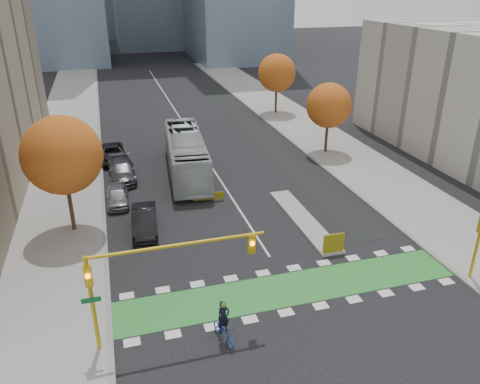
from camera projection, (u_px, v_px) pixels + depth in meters
ground at (301, 305)px, 25.29m from camera, size 300.00×300.00×0.00m
sidewalk_west at (59, 188)px, 39.33m from camera, size 7.00×120.00×0.15m
sidewalk_east at (348, 157)px, 46.18m from camera, size 7.00×120.00×0.15m
curb_west at (102, 183)px, 40.22m from camera, size 0.30×120.00×0.16m
curb_east at (315, 161)px, 45.29m from camera, size 0.30×120.00×0.16m
bike_crossing at (290, 288)px, 26.60m from camera, size 20.00×3.00×0.01m
centre_line at (179, 116)px, 60.28m from camera, size 0.15×70.00×0.01m
bike_lane_paint at (259, 134)px, 53.43m from camera, size 2.50×50.00×0.01m
median_island at (303, 219)px, 34.15m from camera, size 1.60×10.00×0.16m
hazard_board at (334, 243)px, 29.65m from camera, size 1.40×0.12×1.30m
tree_west at (62, 155)px, 30.42m from camera, size 5.20×5.20×8.22m
tree_east_near at (329, 106)px, 45.57m from camera, size 4.40×4.40×7.08m
tree_east_far at (277, 73)px, 59.54m from camera, size 4.80×4.80×7.65m
traffic_signal_west at (148, 270)px, 21.17m from camera, size 8.53×0.56×5.20m
traffic_signal_east at (479, 238)px, 26.38m from camera, size 0.35×0.43×4.10m
cyclist at (224, 328)px, 22.50m from camera, size 1.17×2.07×2.26m
bus at (186, 154)px, 41.77m from camera, size 4.30×13.55×3.71m
parked_car_a at (117, 195)px, 36.45m from camera, size 1.75×4.15×1.40m
parked_car_b at (145, 220)px, 32.45m from camera, size 2.06×4.96×1.59m
parked_car_c at (122, 171)px, 40.95m from camera, size 2.27×5.50×1.59m
parked_car_d at (112, 153)px, 45.18m from camera, size 2.90×5.61×1.51m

